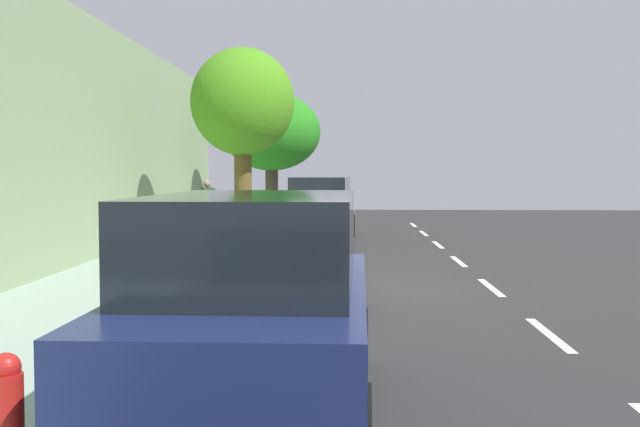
% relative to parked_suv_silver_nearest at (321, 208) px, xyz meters
% --- Properties ---
extents(ground, '(58.43, 58.43, 0.00)m').
position_rel_parked_suv_silver_nearest_xyz_m(ground, '(-0.94, 9.92, -1.03)').
color(ground, '#2C2C2C').
extents(sidewalk, '(3.85, 36.52, 0.15)m').
position_rel_parked_suv_silver_nearest_xyz_m(sidewalk, '(3.06, 9.92, -0.95)').
color(sidewalk, '#96AC9B').
rests_on(sidewalk, ground).
extents(curb_edge, '(0.16, 36.52, 0.15)m').
position_rel_parked_suv_silver_nearest_xyz_m(curb_edge, '(1.05, 9.92, -0.95)').
color(curb_edge, gray).
rests_on(curb_edge, ground).
extents(lane_stripe_centre, '(0.14, 35.80, 0.01)m').
position_rel_parked_suv_silver_nearest_xyz_m(lane_stripe_centre, '(-3.50, 9.56, -1.02)').
color(lane_stripe_centre, white).
rests_on(lane_stripe_centre, ground).
extents(lane_stripe_bike_edge, '(0.12, 36.52, 0.01)m').
position_rel_parked_suv_silver_nearest_xyz_m(lane_stripe_bike_edge, '(-0.42, 9.92, -1.02)').
color(lane_stripe_bike_edge, white).
rests_on(lane_stripe_bike_edge, ground).
extents(building_facade, '(0.50, 36.52, 5.70)m').
position_rel_parked_suv_silver_nearest_xyz_m(building_facade, '(5.23, 9.92, 1.83)').
color(building_facade, '#8AA073').
rests_on(building_facade, ground).
extents(parked_suv_silver_nearest, '(2.17, 4.80, 1.99)m').
position_rel_parked_suv_silver_nearest_xyz_m(parked_suv_silver_nearest, '(0.00, 0.00, 0.00)').
color(parked_suv_silver_nearest, '#B7BABF').
rests_on(parked_suv_silver_nearest, ground).
extents(parked_sedan_green_second, '(1.84, 4.40, 1.52)m').
position_rel_parked_suv_silver_nearest_xyz_m(parked_sedan_green_second, '(0.09, 10.82, -0.27)').
color(parked_sedan_green_second, '#1E512D').
rests_on(parked_sedan_green_second, ground).
extents(parked_suv_dark_blue_mid, '(2.04, 4.74, 1.99)m').
position_rel_parked_suv_silver_nearest_xyz_m(parked_suv_dark_blue_mid, '(0.02, 17.53, 0.00)').
color(parked_suv_dark_blue_mid, navy).
rests_on(parked_suv_dark_blue_mid, ground).
extents(bicycle_at_curb, '(1.59, 0.89, 0.80)m').
position_rel_parked_suv_silver_nearest_xyz_m(bicycle_at_curb, '(0.59, 4.21, -0.63)').
color(bicycle_at_curb, black).
rests_on(bicycle_at_curb, ground).
extents(cyclist_with_backpack, '(0.53, 0.55, 1.68)m').
position_rel_parked_suv_silver_nearest_xyz_m(cyclist_with_backpack, '(0.81, 3.75, -0.01)').
color(cyclist_with_backpack, '#C6B284').
rests_on(cyclist_with_backpack, ground).
extents(street_tree_near_cyclist, '(3.63, 3.63, 4.91)m').
position_rel_parked_suv_silver_nearest_xyz_m(street_tree_near_cyclist, '(1.97, -4.62, 2.57)').
color(street_tree_near_cyclist, '#47392E').
rests_on(street_tree_near_cyclist, sidewalk).
extents(street_tree_mid_block, '(2.75, 2.75, 5.29)m').
position_rel_parked_suv_silver_nearest_xyz_m(street_tree_mid_block, '(1.97, 3.48, 2.92)').
color(street_tree_mid_block, brown).
rests_on(street_tree_mid_block, sidewalk).
extents(pedestrian_on_phone, '(0.50, 0.43, 1.74)m').
position_rel_parked_suv_silver_nearest_xyz_m(pedestrian_on_phone, '(3.74, -1.05, 0.12)').
color(pedestrian_on_phone, black).
rests_on(pedestrian_on_phone, sidewalk).
extents(fire_hydrant, '(0.22, 0.22, 0.84)m').
position_rel_parked_suv_silver_nearest_xyz_m(fire_hydrant, '(1.48, 19.16, -0.45)').
color(fire_hydrant, red).
rests_on(fire_hydrant, sidewalk).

